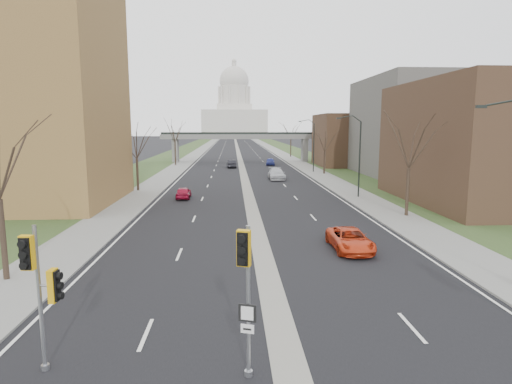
{
  "coord_description": "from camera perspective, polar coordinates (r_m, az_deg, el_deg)",
  "views": [
    {
      "loc": [
        -1.76,
        -12.95,
        7.57
      ],
      "look_at": [
        -0.34,
        12.82,
        3.64
      ],
      "focal_mm": 30.0,
      "sensor_mm": 36.0,
      "label": 1
    }
  ],
  "objects": [
    {
      "name": "sidewalk_right",
      "position": [
        163.7,
        1.68,
        6.04
      ],
      "size": [
        4.0,
        600.0,
        0.12
      ],
      "primitive_type": "cube",
      "color": "gray",
      "rests_on": "ground"
    },
    {
      "name": "grass_verge_right",
      "position": [
        164.31,
        3.78,
        6.03
      ],
      "size": [
        8.0,
        600.0,
        0.1
      ],
      "primitive_type": "cube",
      "color": "#283C1C",
      "rests_on": "ground"
    },
    {
      "name": "tree_left_b",
      "position": [
        52.19,
        -15.7,
        6.88
      ],
      "size": [
        6.75,
        6.75,
        8.81
      ],
      "color": "#382B21",
      "rests_on": "sidewalk_left"
    },
    {
      "name": "commercial_block_near",
      "position": [
        48.4,
        29.16,
        5.72
      ],
      "size": [
        16.0,
        20.0,
        12.0
      ],
      "primitive_type": "cube",
      "color": "#452E20",
      "rests_on": "ground"
    },
    {
      "name": "streetlight_far",
      "position": [
        72.08,
        7.11,
        8.12
      ],
      "size": [
        2.61,
        0.2,
        8.7
      ],
      "color": "black",
      "rests_on": "sidewalk_right"
    },
    {
      "name": "tree_left_c",
      "position": [
        85.69,
        -10.8,
        8.17
      ],
      "size": [
        7.65,
        7.65,
        9.99
      ],
      "color": "#382B21",
      "rests_on": "sidewalk_left"
    },
    {
      "name": "sidewalk_left",
      "position": [
        163.44,
        -6.78,
        5.98
      ],
      "size": [
        4.0,
        600.0,
        0.12
      ],
      "primitive_type": "cube",
      "color": "gray",
      "rests_on": "ground"
    },
    {
      "name": "car_right_far",
      "position": [
        85.53,
        1.93,
        4.08
      ],
      "size": [
        2.08,
        4.41,
        1.46
      ],
      "primitive_type": "imported",
      "rotation": [
        0.0,
        0.0,
        -0.09
      ],
      "color": "navy",
      "rests_on": "ground"
    },
    {
      "name": "ground",
      "position": [
        15.1,
        4.27,
        -21.45
      ],
      "size": [
        700.0,
        700.0,
        0.0
      ],
      "primitive_type": "plane",
      "color": "black",
      "rests_on": "ground"
    },
    {
      "name": "tree_right_b",
      "position": [
        69.55,
        9.17,
        7.12
      ],
      "size": [
        6.3,
        6.3,
        8.22
      ],
      "color": "#382B21",
      "rests_on": "sidewalk_right"
    },
    {
      "name": "commercial_block_far",
      "position": [
        86.32,
        12.92,
        6.75
      ],
      "size": [
        14.0,
        14.0,
        10.0
      ],
      "primitive_type": "cube",
      "color": "#452E20",
      "rests_on": "ground"
    },
    {
      "name": "pedestrian_bridge",
      "position": [
        93.0,
        -2.08,
        6.99
      ],
      "size": [
        34.0,
        3.0,
        6.45
      ],
      "color": "slate",
      "rests_on": "ground"
    },
    {
      "name": "streetlight_near",
      "position": [
        22.84,
        30.95,
        5.89
      ],
      "size": [
        2.61,
        0.2,
        8.7
      ],
      "color": "black",
      "rests_on": "sidewalk_right"
    },
    {
      "name": "tree_right_c",
      "position": [
        108.95,
        4.68,
        8.37
      ],
      "size": [
        7.65,
        7.65,
        9.99
      ],
      "color": "#382B21",
      "rests_on": "sidewalk_right"
    },
    {
      "name": "car_right_mid",
      "position": [
        62.29,
        2.76,
        2.41
      ],
      "size": [
        2.24,
        5.46,
        1.58
      ],
      "primitive_type": "imported",
      "rotation": [
        0.0,
        0.0,
        0.01
      ],
      "color": "#B0B2B8",
      "rests_on": "ground"
    },
    {
      "name": "signal_pole_left",
      "position": [
        14.6,
        -26.79,
        -10.3
      ],
      "size": [
        0.89,
        0.81,
        4.67
      ],
      "rotation": [
        0.0,
        0.0,
        -0.1
      ],
      "color": "gray",
      "rests_on": "ground"
    },
    {
      "name": "grass_verge_left",
      "position": [
        163.93,
        -8.88,
        5.94
      ],
      "size": [
        8.0,
        600.0,
        0.1
      ],
      "primitive_type": "cube",
      "color": "#283C1C",
      "rests_on": "ground"
    },
    {
      "name": "median_strip",
      "position": [
        163.13,
        -2.55,
        6.01
      ],
      "size": [
        1.2,
        600.0,
        0.02
      ],
      "primitive_type": "cube",
      "color": "gray",
      "rests_on": "ground"
    },
    {
      "name": "car_right_near",
      "position": [
        27.27,
        12.43,
        -6.21
      ],
      "size": [
        2.22,
        4.79,
        1.33
      ],
      "primitive_type": "imported",
      "rotation": [
        0.0,
        0.0,
        0.0
      ],
      "color": "red",
      "rests_on": "ground"
    },
    {
      "name": "tree_right_a",
      "position": [
        37.95,
        19.88,
        6.75
      ],
      "size": [
        7.2,
        7.2,
        9.4
      ],
      "color": "#382B21",
      "rests_on": "sidewalk_right"
    },
    {
      "name": "commercial_block_mid",
      "position": [
        71.44,
        21.69,
        8.01
      ],
      "size": [
        18.0,
        22.0,
        15.0
      ],
      "primitive_type": "cube",
      "color": "#5F5D57",
      "rests_on": "ground"
    },
    {
      "name": "car_left_far",
      "position": [
        80.51,
        -3.32,
        3.78
      ],
      "size": [
        1.87,
        4.48,
        1.44
      ],
      "primitive_type": "imported",
      "rotation": [
        0.0,
        0.0,
        3.22
      ],
      "color": "black",
      "rests_on": "ground"
    },
    {
      "name": "capitol",
      "position": [
        333.13,
        -2.9,
        10.56
      ],
      "size": [
        48.0,
        42.0,
        55.75
      ],
      "color": "beige",
      "rests_on": "ground"
    },
    {
      "name": "road_surface",
      "position": [
        163.13,
        -2.55,
        6.01
      ],
      "size": [
        20.0,
        600.0,
        0.01
      ],
      "primitive_type": "cube",
      "color": "black",
      "rests_on": "ground"
    },
    {
      "name": "signal_pole_median",
      "position": [
        12.62,
        -1.38,
        -11.13
      ],
      "size": [
        0.64,
        0.79,
        4.73
      ],
      "rotation": [
        0.0,
        0.0,
        -0.31
      ],
      "color": "gray",
      "rests_on": "ground"
    },
    {
      "name": "car_left_near",
      "position": [
        46.29,
        -9.64,
        -0.08
      ],
      "size": [
        1.56,
        3.73,
        1.26
      ],
      "primitive_type": "imported",
      "rotation": [
        0.0,
        0.0,
        3.16
      ],
      "color": "maroon",
      "rests_on": "ground"
    },
    {
      "name": "streetlight_mid",
      "position": [
        46.72,
        12.8,
        7.7
      ],
      "size": [
        2.61,
        0.2,
        8.7
      ],
      "color": "black",
      "rests_on": "sidewalk_right"
    }
  ]
}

